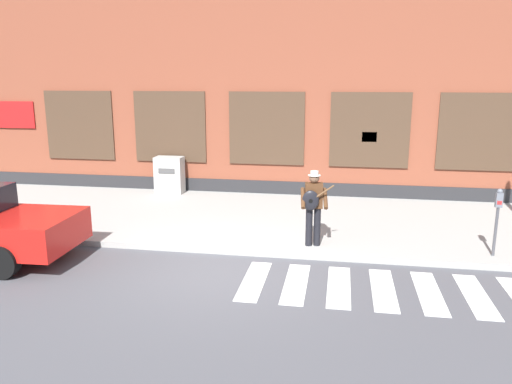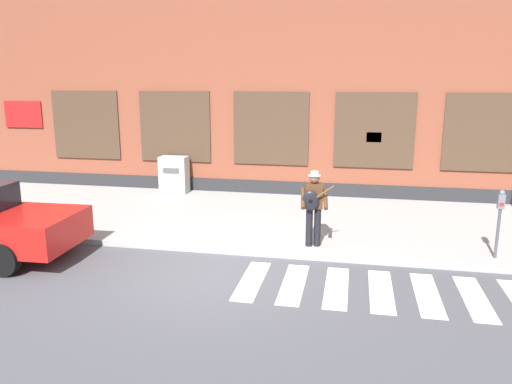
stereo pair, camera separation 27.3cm
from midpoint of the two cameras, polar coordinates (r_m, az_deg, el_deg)
ground_plane at (r=10.07m, az=-5.16°, el=-9.10°), size 160.00×160.00×0.00m
sidewalk at (r=13.48m, az=-1.13°, el=-3.01°), size 28.00×5.45×0.14m
building_backdrop at (r=17.62m, az=1.78°, el=12.84°), size 28.00×4.06×7.50m
crosswalk at (r=9.51m, az=13.52°, el=-10.77°), size 5.20×1.90×0.01m
busker at (r=10.90m, az=5.85°, el=-1.35°), size 0.74×0.58×1.68m
parking_meter at (r=11.31m, az=25.27°, el=-2.09°), size 0.13×0.11×1.44m
utility_box at (r=16.28m, az=-10.33°, el=1.93°), size 0.89×0.54×1.17m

